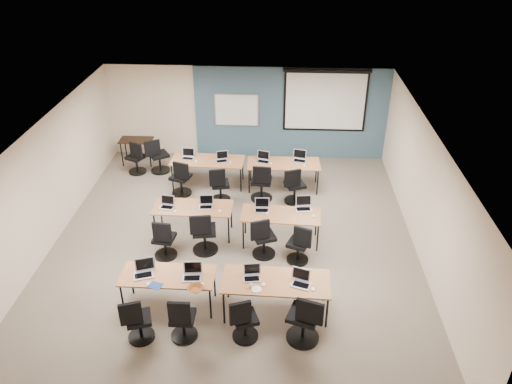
# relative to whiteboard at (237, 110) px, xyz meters

# --- Properties ---
(floor) EXTENTS (8.00, 9.00, 0.02)m
(floor) POSITION_rel_whiteboard_xyz_m (0.30, -4.43, -1.45)
(floor) COLOR #6B6354
(floor) RESTS_ON ground
(ceiling) EXTENTS (8.00, 9.00, 0.02)m
(ceiling) POSITION_rel_whiteboard_xyz_m (0.30, -4.43, 1.25)
(ceiling) COLOR white
(ceiling) RESTS_ON ground
(wall_back) EXTENTS (8.00, 0.04, 2.70)m
(wall_back) POSITION_rel_whiteboard_xyz_m (0.30, 0.07, -0.10)
(wall_back) COLOR beige
(wall_back) RESTS_ON ground
(wall_front) EXTENTS (8.00, 0.04, 2.70)m
(wall_front) POSITION_rel_whiteboard_xyz_m (0.30, -8.93, -0.10)
(wall_front) COLOR beige
(wall_front) RESTS_ON ground
(wall_left) EXTENTS (0.04, 9.00, 2.70)m
(wall_left) POSITION_rel_whiteboard_xyz_m (-3.70, -4.43, -0.10)
(wall_left) COLOR beige
(wall_left) RESTS_ON ground
(wall_right) EXTENTS (0.04, 9.00, 2.70)m
(wall_right) POSITION_rel_whiteboard_xyz_m (4.30, -4.43, -0.10)
(wall_right) COLOR beige
(wall_right) RESTS_ON ground
(blue_accent_panel) EXTENTS (5.50, 0.04, 2.70)m
(blue_accent_panel) POSITION_rel_whiteboard_xyz_m (1.55, 0.04, -0.10)
(blue_accent_panel) COLOR #3D5977
(blue_accent_panel) RESTS_ON wall_back
(whiteboard) EXTENTS (1.28, 0.03, 0.98)m
(whiteboard) POSITION_rel_whiteboard_xyz_m (0.00, 0.00, 0.00)
(whiteboard) COLOR #A2A8B4
(whiteboard) RESTS_ON wall_back
(projector_screen) EXTENTS (2.40, 0.10, 1.82)m
(projector_screen) POSITION_rel_whiteboard_xyz_m (2.50, -0.02, 0.44)
(projector_screen) COLOR black
(projector_screen) RESTS_ON wall_back
(training_table_front_left) EXTENTS (1.72, 0.72, 0.73)m
(training_table_front_left) POSITION_rel_whiteboard_xyz_m (-0.70, -6.47, -0.77)
(training_table_front_left) COLOR #A46A2B
(training_table_front_left) RESTS_ON floor
(training_table_front_right) EXTENTS (1.94, 0.81, 0.73)m
(training_table_front_right) POSITION_rel_whiteboard_xyz_m (1.26, -6.53, -0.76)
(training_table_front_right) COLOR #9D6443
(training_table_front_right) RESTS_ON floor
(training_table_mid_left) EXTENTS (1.76, 0.73, 0.73)m
(training_table_mid_left) POSITION_rel_whiteboard_xyz_m (-0.63, -4.12, -0.77)
(training_table_mid_left) COLOR #A4793A
(training_table_mid_left) RESTS_ON floor
(training_table_mid_right) EXTENTS (1.72, 0.72, 0.73)m
(training_table_mid_right) POSITION_rel_whiteboard_xyz_m (1.33, -4.32, -0.77)
(training_table_mid_right) COLOR brown
(training_table_mid_right) RESTS_ON floor
(training_table_back_left) EXTENTS (1.91, 0.80, 0.73)m
(training_table_back_left) POSITION_rel_whiteboard_xyz_m (-0.62, -1.78, -0.76)
(training_table_back_left) COLOR brown
(training_table_back_left) RESTS_ON floor
(training_table_back_right) EXTENTS (1.88, 0.78, 0.73)m
(training_table_back_right) POSITION_rel_whiteboard_xyz_m (1.38, -1.86, -0.76)
(training_table_back_right) COLOR #A96B2B
(training_table_back_right) RESTS_ON floor
(laptop_0) EXTENTS (0.36, 0.30, 0.27)m
(laptop_0) POSITION_rel_whiteboard_xyz_m (-1.14, -6.45, -0.65)
(laptop_0) COLOR silver
(laptop_0) RESTS_ON training_table_front_left
(mouse_0) EXTENTS (0.08, 0.11, 0.04)m
(mouse_0) POSITION_rel_whiteboard_xyz_m (-1.00, -6.75, -0.71)
(mouse_0) COLOR white
(mouse_0) RESTS_ON training_table_front_left
(task_chair_0) EXTENTS (0.48, 0.46, 0.95)m
(task_chair_0) POSITION_rel_whiteboard_xyz_m (-1.07, -7.35, -1.06)
(task_chair_0) COLOR black
(task_chair_0) RESTS_ON floor
(laptop_1) EXTENTS (0.34, 0.29, 0.26)m
(laptop_1) POSITION_rel_whiteboard_xyz_m (-0.25, -6.49, -0.66)
(laptop_1) COLOR silver
(laptop_1) RESTS_ON training_table_front_left
(mouse_1) EXTENTS (0.07, 0.10, 0.03)m
(mouse_1) POSITION_rel_whiteboard_xyz_m (-0.04, -6.70, -0.71)
(mouse_1) COLOR white
(mouse_1) RESTS_ON training_table_front_left
(task_chair_1) EXTENTS (0.47, 0.47, 0.95)m
(task_chair_1) POSITION_rel_whiteboard_xyz_m (-0.31, -7.28, -1.06)
(task_chair_1) COLOR black
(task_chair_1) RESTS_ON floor
(laptop_2) EXTENTS (0.31, 0.27, 0.24)m
(laptop_2) POSITION_rel_whiteboard_xyz_m (0.83, -6.45, -0.66)
(laptop_2) COLOR #B1B1B1
(laptop_2) RESTS_ON training_table_front_right
(mouse_2) EXTENTS (0.07, 0.11, 0.04)m
(mouse_2) POSITION_rel_whiteboard_xyz_m (1.05, -6.66, -0.71)
(mouse_2) COLOR white
(mouse_2) RESTS_ON training_table_front_right
(task_chair_2) EXTENTS (0.48, 0.46, 0.95)m
(task_chair_2) POSITION_rel_whiteboard_xyz_m (0.74, -7.23, -1.06)
(task_chair_2) COLOR black
(task_chair_2) RESTS_ON floor
(laptop_3) EXTENTS (0.33, 0.28, 0.25)m
(laptop_3) POSITION_rel_whiteboard_xyz_m (1.71, -6.57, -0.66)
(laptop_3) COLOR #B1B1B1
(laptop_3) RESTS_ON training_table_front_right
(mouse_3) EXTENTS (0.08, 0.12, 0.04)m
(mouse_3) POSITION_rel_whiteboard_xyz_m (1.91, -6.73, -0.71)
(mouse_3) COLOR white
(mouse_3) RESTS_ON training_table_front_right
(task_chair_3) EXTENTS (0.60, 0.58, 1.05)m
(task_chair_3) POSITION_rel_whiteboard_xyz_m (1.77, -7.22, -1.01)
(task_chair_3) COLOR black
(task_chair_3) RESTS_ON floor
(laptop_4) EXTENTS (0.31, 0.26, 0.24)m
(laptop_4) POSITION_rel_whiteboard_xyz_m (-1.20, -4.14, -0.66)
(laptop_4) COLOR #AEAEB8
(laptop_4) RESTS_ON training_table_mid_left
(mouse_4) EXTENTS (0.08, 0.11, 0.04)m
(mouse_4) POSITION_rel_whiteboard_xyz_m (-0.99, -4.35, -0.71)
(mouse_4) COLOR white
(mouse_4) RESTS_ON training_table_mid_left
(task_chair_4) EXTENTS (0.48, 0.48, 0.97)m
(task_chair_4) POSITION_rel_whiteboard_xyz_m (-1.11, -5.02, -1.05)
(task_chair_4) COLOR black
(task_chair_4) RESTS_ON floor
(laptop_5) EXTENTS (0.31, 0.26, 0.24)m
(laptop_5) POSITION_rel_whiteboard_xyz_m (-0.34, -4.08, -0.66)
(laptop_5) COLOR silver
(laptop_5) RESTS_ON training_table_mid_left
(mouse_5) EXTENTS (0.06, 0.10, 0.03)m
(mouse_5) POSITION_rel_whiteboard_xyz_m (-0.01, -4.27, -0.71)
(mouse_5) COLOR white
(mouse_5) RESTS_ON training_table_mid_left
(task_chair_5) EXTENTS (0.55, 0.55, 1.03)m
(task_chair_5) POSITION_rel_whiteboard_xyz_m (-0.31, -4.78, -1.02)
(task_chair_5) COLOR black
(task_chair_5) RESTS_ON floor
(laptop_6) EXTENTS (0.32, 0.28, 0.25)m
(laptop_6) POSITION_rel_whiteboard_xyz_m (0.91, -4.15, -0.66)
(laptop_6) COLOR #BBBBC0
(laptop_6) RESTS_ON training_table_mid_right
(mouse_6) EXTENTS (0.08, 0.11, 0.04)m
(mouse_6) POSITION_rel_whiteboard_xyz_m (1.03, -4.31, -0.71)
(mouse_6) COLOR white
(mouse_6) RESTS_ON training_table_mid_right
(task_chair_6) EXTENTS (0.53, 0.50, 0.98)m
(task_chair_6) POSITION_rel_whiteboard_xyz_m (0.96, -4.86, -1.05)
(task_chair_6) COLOR black
(task_chair_6) RESTS_ON floor
(laptop_7) EXTENTS (0.35, 0.30, 0.27)m
(laptop_7) POSITION_rel_whiteboard_xyz_m (1.83, -4.04, -0.65)
(laptop_7) COLOR #B6B6BD
(laptop_7) RESTS_ON training_table_mid_right
(mouse_7) EXTENTS (0.10, 0.12, 0.04)m
(mouse_7) POSITION_rel_whiteboard_xyz_m (2.03, -4.37, -0.71)
(mouse_7) COLOR white
(mouse_7) RESTS_ON training_table_mid_right
(task_chair_7) EXTENTS (0.49, 0.47, 0.95)m
(task_chair_7) POSITION_rel_whiteboard_xyz_m (1.72, -5.03, -1.06)
(task_chair_7) COLOR black
(task_chair_7) RESTS_ON floor
(laptop_8) EXTENTS (0.33, 0.28, 0.25)m
(laptop_8) POSITION_rel_whiteboard_xyz_m (-1.16, -1.69, -0.66)
(laptop_8) COLOR silver
(laptop_8) RESTS_ON training_table_back_left
(mouse_8) EXTENTS (0.08, 0.11, 0.03)m
(mouse_8) POSITION_rel_whiteboard_xyz_m (-0.91, -1.89, -0.71)
(mouse_8) COLOR white
(mouse_8) RESTS_ON training_table_back_left
(task_chair_8) EXTENTS (0.53, 0.52, 1.00)m
(task_chair_8) POSITION_rel_whiteboard_xyz_m (-1.24, -2.37, -1.04)
(task_chair_8) COLOR black
(task_chair_8) RESTS_ON floor
(laptop_9) EXTENTS (0.31, 0.27, 0.24)m
(laptop_9) POSITION_rel_whiteboard_xyz_m (-0.24, -1.79, -0.66)
(laptop_9) COLOR #AFAFAF
(laptop_9) RESTS_ON training_table_back_left
(mouse_9) EXTENTS (0.06, 0.09, 0.03)m
(mouse_9) POSITION_rel_whiteboard_xyz_m (-0.01, -1.90, -0.71)
(mouse_9) COLOR white
(mouse_9) RESTS_ON training_table_back_left
(task_chair_9) EXTENTS (0.49, 0.49, 0.97)m
(task_chair_9) POSITION_rel_whiteboard_xyz_m (-0.21, -2.64, -1.05)
(task_chair_9) COLOR black
(task_chair_9) RESTS_ON floor
(laptop_10) EXTENTS (0.33, 0.28, 0.25)m
(laptop_10) POSITION_rel_whiteboard_xyz_m (0.84, -1.77, -0.66)
(laptop_10) COLOR silver
(laptop_10) RESTS_ON training_table_back_right
(mouse_10) EXTENTS (0.08, 0.11, 0.03)m
(mouse_10) POSITION_rel_whiteboard_xyz_m (1.05, -1.91, -0.71)
(mouse_10) COLOR white
(mouse_10) RESTS_ON training_table_back_right
(task_chair_10) EXTENTS (0.56, 0.56, 1.03)m
(task_chair_10) POSITION_rel_whiteboard_xyz_m (0.83, -2.52, -1.02)
(task_chair_10) COLOR black
(task_chair_10) RESTS_ON floor
(laptop_11) EXTENTS (0.35, 0.30, 0.27)m
(laptop_11) POSITION_rel_whiteboard_xyz_m (1.79, -1.67, -0.65)
(laptop_11) COLOR #A9A8AE
(laptop_11) RESTS_ON training_table_back_right
(mouse_11) EXTENTS (0.07, 0.10, 0.03)m
(mouse_11) POSITION_rel_whiteboard_xyz_m (1.91, -1.99, -0.71)
(mouse_11) COLOR white
(mouse_11) RESTS_ON training_table_back_right
(task_chair_11) EXTENTS (0.54, 0.51, 1.00)m
(task_chair_11) POSITION_rel_whiteboard_xyz_m (1.65, -2.61, -1.04)
(task_chair_11) COLOR black
(task_chair_11) RESTS_ON floor
(blue_mousepad) EXTENTS (0.27, 0.25, 0.01)m
(blue_mousepad) POSITION_rel_whiteboard_xyz_m (-0.86, -6.77, -0.72)
(blue_mousepad) COLOR navy
(blue_mousepad) RESTS_ON training_table_front_left
(snack_bowl) EXTENTS (0.39, 0.39, 0.08)m
(snack_bowl) POSITION_rel_whiteboard_xyz_m (-0.13, -6.86, -0.68)
(snack_bowl) COLOR brown
(snack_bowl) RESTS_ON training_table_front_left
(snack_plate) EXTENTS (0.22, 0.22, 0.01)m
(snack_plate) POSITION_rel_whiteboard_xyz_m (0.93, -6.78, -0.71)
(snack_plate) COLOR white
(snack_plate) RESTS_ON training_table_front_right
(coffee_cup) EXTENTS (0.06, 0.06, 0.05)m
(coffee_cup) POSITION_rel_whiteboard_xyz_m (0.83, -6.73, -0.68)
(coffee_cup) COLOR white
(coffee_cup) RESTS_ON snack_plate
(utility_table) EXTENTS (0.93, 0.52, 0.75)m
(utility_table) POSITION_rel_whiteboard_xyz_m (-2.83, -0.64, -0.79)
(utility_table) COLOR black
(utility_table) RESTS_ON floor
(spare_chair_a) EXTENTS (0.60, 0.54, 1.02)m
(spare_chair_a) POSITION_rel_whiteboard_xyz_m (-2.12, -1.15, -1.03)
(spare_chair_a) COLOR black
(spare_chair_a) RESTS_ON floor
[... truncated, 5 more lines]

